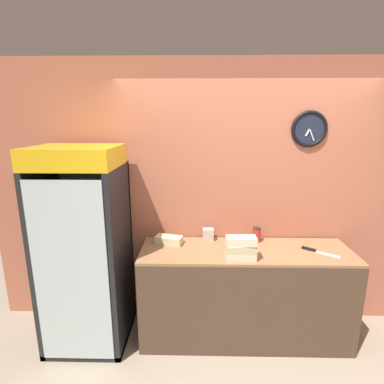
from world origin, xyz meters
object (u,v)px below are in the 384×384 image
(condiment_jar, at_px, (257,235))
(beverage_cooler, at_px, (86,237))
(sandwich_stack_middle, at_px, (241,248))
(sandwich_flat_left, at_px, (169,240))
(napkin_dispenser, at_px, (208,234))
(chefs_knife, at_px, (315,251))
(sandwich_stack_top, at_px, (241,241))
(sandwich_stack_bottom, at_px, (241,256))

(condiment_jar, bearing_deg, beverage_cooler, -172.83)
(sandwich_stack_middle, relative_size, sandwich_flat_left, 0.95)
(beverage_cooler, distance_m, napkin_dispenser, 1.19)
(chefs_knife, relative_size, condiment_jar, 1.99)
(chefs_knife, bearing_deg, condiment_jar, 155.77)
(sandwich_stack_top, bearing_deg, condiment_jar, 62.37)
(condiment_jar, bearing_deg, sandwich_flat_left, -175.73)
(beverage_cooler, xyz_separation_m, chefs_knife, (2.15, -0.02, -0.11))
(sandwich_stack_bottom, xyz_separation_m, chefs_knife, (0.72, 0.18, -0.03))
(chefs_knife, bearing_deg, beverage_cooler, 179.47)
(sandwich_flat_left, distance_m, condiment_jar, 0.88)
(napkin_dispenser, bearing_deg, chefs_knife, -14.51)
(beverage_cooler, relative_size, condiment_jar, 12.81)
(napkin_dispenser, bearing_deg, sandwich_stack_top, -58.18)
(sandwich_stack_middle, xyz_separation_m, chefs_knife, (0.72, 0.18, -0.10))
(sandwich_stack_top, bearing_deg, napkin_dispenser, 121.82)
(sandwich_stack_top, distance_m, napkin_dispenser, 0.53)
(sandwich_stack_bottom, relative_size, sandwich_flat_left, 0.95)
(beverage_cooler, distance_m, sandwich_stack_bottom, 1.45)
(sandwich_stack_bottom, xyz_separation_m, sandwich_flat_left, (-0.66, 0.34, 0.00))
(sandwich_stack_top, bearing_deg, chefs_knife, 14.19)
(beverage_cooler, distance_m, sandwich_stack_middle, 1.45)
(sandwich_flat_left, bearing_deg, sandwich_stack_middle, -27.34)
(sandwich_flat_left, xyz_separation_m, napkin_dispenser, (0.39, 0.09, 0.02))
(sandwich_stack_middle, bearing_deg, chefs_knife, 14.19)
(sandwich_stack_bottom, bearing_deg, sandwich_stack_top, 0.00)
(beverage_cooler, xyz_separation_m, sandwich_flat_left, (0.77, 0.14, -0.08))
(sandwich_stack_top, bearing_deg, beverage_cooler, 171.98)
(sandwich_stack_top, distance_m, condiment_jar, 0.47)
(sandwich_stack_bottom, relative_size, chefs_knife, 0.92)
(beverage_cooler, height_order, sandwich_flat_left, beverage_cooler)
(beverage_cooler, xyz_separation_m, sandwich_stack_top, (1.43, -0.20, 0.06))
(sandwich_stack_top, height_order, napkin_dispenser, sandwich_stack_top)
(sandwich_stack_middle, xyz_separation_m, condiment_jar, (0.21, 0.41, -0.03))
(condiment_jar, bearing_deg, sandwich_stack_bottom, -117.63)
(beverage_cooler, xyz_separation_m, sandwich_stack_middle, (1.43, -0.20, -0.01))
(beverage_cooler, bearing_deg, sandwich_stack_bottom, -8.02)
(sandwich_stack_bottom, distance_m, sandwich_stack_top, 0.14)
(sandwich_stack_bottom, height_order, condiment_jar, condiment_jar)
(sandwich_stack_middle, distance_m, napkin_dispenser, 0.52)
(beverage_cooler, relative_size, sandwich_stack_top, 7.19)
(condiment_jar, height_order, napkin_dispenser, condiment_jar)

